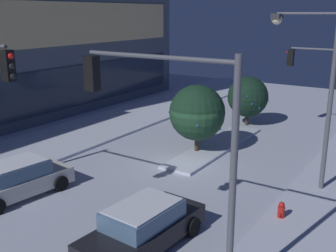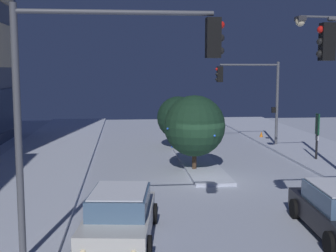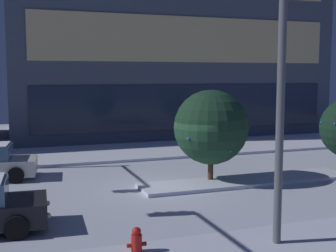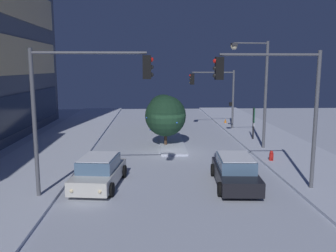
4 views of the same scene
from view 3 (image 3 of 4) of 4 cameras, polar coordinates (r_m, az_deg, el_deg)
The scene contains 6 objects.
ground at distance 17.69m, azimuth 0.38°, elevation -7.77°, with size 52.00×52.00×0.00m, color silver.
curb_strip_far at distance 25.26m, azimuth -5.87°, elevation -3.31°, with size 52.00×5.20×0.14m, color silver.
median_strip at distance 18.77m, azimuth 10.02°, elevation -6.82°, with size 9.00×1.80×0.14m, color silver.
street_lamp_arched at distance 11.93m, azimuth 11.91°, elevation 8.98°, with size 0.63×2.69×7.52m.
fire_hydrant at distance 11.18m, azimuth -3.98°, elevation -14.48°, with size 0.48×0.26×0.75m.
decorated_tree_left_of_median at distance 18.17m, azimuth 5.44°, elevation -0.15°, with size 3.04×3.00×3.77m.
Camera 3 is at (-5.83, -16.12, 4.36)m, focal length 48.39 mm.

